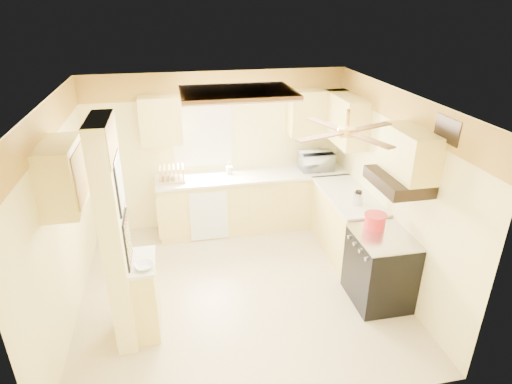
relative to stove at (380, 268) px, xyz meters
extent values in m
plane|color=beige|center=(-1.67, 0.55, -0.46)|extent=(4.00, 4.00, 0.00)
plane|color=white|center=(-1.67, 0.55, 2.04)|extent=(4.00, 4.00, 0.00)
plane|color=#FBEA99|center=(-1.67, 2.45, 0.79)|extent=(4.00, 0.00, 4.00)
plane|color=#FBEA99|center=(-1.67, -1.35, 0.79)|extent=(4.00, 0.00, 4.00)
plane|color=#FBEA99|center=(-3.67, 0.55, 0.79)|extent=(0.00, 3.80, 3.80)
plane|color=#FBEA99|center=(0.33, 0.55, 0.79)|extent=(0.00, 3.80, 3.80)
cube|color=#FFCE4B|center=(-1.67, 2.43, 1.84)|extent=(4.00, 0.02, 0.40)
cube|color=#FBEA99|center=(-3.02, 0.00, 0.79)|extent=(0.20, 0.70, 2.50)
cube|color=#DBCD6C|center=(-2.80, 0.00, -0.01)|extent=(0.25, 0.55, 0.90)
cube|color=silver|center=(-2.80, 0.00, 0.46)|extent=(0.28, 0.58, 0.04)
cube|color=#DBCD6C|center=(-1.17, 2.15, -0.01)|extent=(3.00, 0.60, 0.90)
cube|color=#DBCD6C|center=(0.03, 1.15, -0.01)|extent=(0.60, 1.40, 0.90)
cube|color=silver|center=(-1.17, 2.14, 0.46)|extent=(3.04, 0.64, 0.04)
cube|color=silver|center=(0.02, 1.15, 0.46)|extent=(0.64, 1.44, 0.04)
cube|color=white|center=(-1.92, 1.84, -0.03)|extent=(0.58, 0.02, 0.80)
cube|color=white|center=(-1.92, 2.44, 1.09)|extent=(0.92, 0.02, 1.02)
cube|color=white|center=(-1.92, 2.44, 1.09)|extent=(0.80, 0.02, 0.90)
cube|color=#DBCD6C|center=(-2.52, 2.27, 1.39)|extent=(0.60, 0.35, 0.70)
cube|color=#DBCD6C|center=(-0.12, 2.27, 1.39)|extent=(0.90, 0.35, 0.70)
cube|color=#DBCD6C|center=(0.16, 1.80, 1.39)|extent=(0.35, 1.00, 0.70)
cube|color=#DBCD6C|center=(-3.49, 0.30, 1.39)|extent=(0.35, 0.75, 0.70)
cube|color=#DBCD6C|center=(0.16, 0.00, 1.49)|extent=(0.35, 0.76, 0.52)
cube|color=black|center=(0.00, 0.00, -0.01)|extent=(0.65, 0.76, 0.90)
cube|color=silver|center=(0.00, 0.00, 0.44)|extent=(0.66, 0.77, 0.02)
cylinder|color=silver|center=(-0.33, -0.25, 0.34)|extent=(0.03, 0.05, 0.05)
cylinder|color=silver|center=(-0.33, -0.08, 0.34)|extent=(0.03, 0.05, 0.05)
cylinder|color=silver|center=(-0.33, 0.08, 0.34)|extent=(0.03, 0.05, 0.05)
cylinder|color=silver|center=(-0.33, 0.25, 0.34)|extent=(0.03, 0.05, 0.05)
cube|color=black|center=(0.07, 0.00, 1.16)|extent=(0.50, 0.76, 0.14)
cube|color=black|center=(-2.91, 0.00, 1.39)|extent=(0.02, 0.42, 0.57)
cube|color=white|center=(-2.90, 0.00, 1.39)|extent=(0.01, 0.37, 0.52)
cube|color=black|center=(-2.91, 0.00, 0.74)|extent=(0.02, 0.42, 0.57)
cube|color=yellow|center=(-2.90, 0.00, 0.74)|extent=(0.01, 0.37, 0.52)
cube|color=brown|center=(-1.57, 1.05, 2.00)|extent=(1.35, 0.95, 0.06)
cube|color=white|center=(-1.57, 1.05, 1.97)|extent=(1.15, 0.75, 0.02)
cylinder|color=gold|center=(-0.67, -0.15, 1.96)|extent=(0.04, 0.04, 0.16)
cylinder|color=gold|center=(-0.67, -0.15, 1.82)|extent=(0.18, 0.18, 0.08)
cube|color=brown|center=(-0.37, -0.04, 1.82)|extent=(0.55, 0.28, 0.01)
cube|color=brown|center=(-0.78, 0.15, 1.82)|extent=(0.28, 0.55, 0.01)
cube|color=brown|center=(-0.97, -0.26, 1.82)|extent=(0.55, 0.28, 0.01)
cube|color=brown|center=(-0.56, -0.45, 1.82)|extent=(0.28, 0.55, 0.01)
cube|color=black|center=(0.31, -0.35, 1.84)|extent=(0.02, 0.40, 0.25)
imported|color=white|center=(-0.13, 2.15, 0.62)|extent=(0.53, 0.36, 0.29)
imported|color=white|center=(-2.76, -0.15, 0.50)|extent=(0.25, 0.25, 0.05)
cylinder|color=red|center=(-0.03, 0.22, 0.54)|extent=(0.25, 0.25, 0.16)
cylinder|color=red|center=(-0.03, 0.22, 0.63)|extent=(0.27, 0.27, 0.02)
cylinder|color=silver|center=(0.01, 0.81, 0.57)|extent=(0.13, 0.13, 0.18)
cylinder|color=black|center=(0.01, 0.81, 0.67)|extent=(0.09, 0.09, 0.03)
cube|color=#DDB57F|center=(-2.43, 2.12, 0.50)|extent=(0.40, 0.30, 0.04)
cube|color=#DDB57F|center=(-2.60, 2.12, 0.59)|extent=(0.02, 0.27, 0.23)
cube|color=#DDB57F|center=(-2.53, 2.12, 0.59)|extent=(0.02, 0.27, 0.23)
cube|color=#DDB57F|center=(-2.46, 2.12, 0.59)|extent=(0.02, 0.27, 0.23)
cube|color=#DDB57F|center=(-2.39, 2.12, 0.59)|extent=(0.02, 0.27, 0.23)
cube|color=#DDB57F|center=(-2.33, 2.12, 0.59)|extent=(0.02, 0.27, 0.23)
cube|color=#DDB57F|center=(-2.26, 2.12, 0.59)|extent=(0.02, 0.27, 0.23)
cylinder|color=white|center=(-2.53, 2.12, 0.59)|extent=(0.02, 0.23, 0.23)
cylinder|color=white|center=(-2.39, 2.12, 0.59)|extent=(0.02, 0.23, 0.23)
cylinder|color=white|center=(-1.54, 2.24, 0.54)|extent=(0.10, 0.10, 0.12)
cylinder|color=#DDB57F|center=(-1.52, 2.24, 0.58)|extent=(0.01, 0.01, 0.20)
cylinder|color=#DDB57F|center=(-1.54, 2.25, 0.58)|extent=(0.01, 0.01, 0.20)
cylinder|color=#DDB57F|center=(-1.55, 2.23, 0.58)|extent=(0.01, 0.01, 0.20)
cylinder|color=#DDB57F|center=(-1.54, 2.22, 0.58)|extent=(0.01, 0.01, 0.20)
camera|label=1|loc=(-2.35, -3.99, 3.05)|focal=30.00mm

